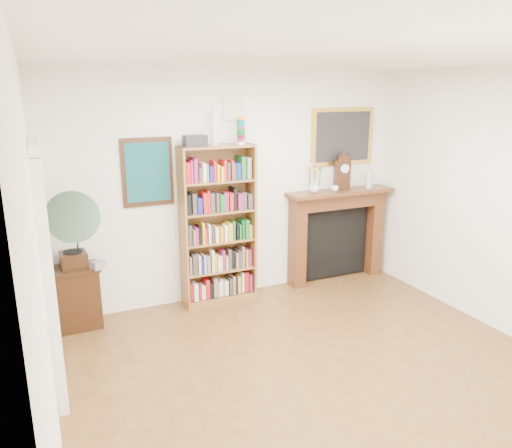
{
  "coord_description": "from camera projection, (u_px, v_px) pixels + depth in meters",
  "views": [
    {
      "loc": [
        -2.21,
        -3.13,
        2.57
      ],
      "look_at": [
        -0.1,
        1.6,
        1.15
      ],
      "focal_mm": 35.0,
      "sensor_mm": 36.0,
      "label": 1
    }
  ],
  "objects": [
    {
      "name": "bookshelf",
      "position": [
        218.0,
        217.0,
        5.96
      ],
      "size": [
        0.89,
        0.32,
        2.23
      ],
      "rotation": [
        0.0,
        0.0,
        -0.01
      ],
      "color": "brown",
      "rests_on": "floor"
    },
    {
      "name": "fireplace",
      "position": [
        336.0,
        226.0,
        6.79
      ],
      "size": [
        1.5,
        0.36,
        1.26
      ],
      "rotation": [
        0.0,
        0.0,
        -0.0
      ],
      "color": "#512612",
      "rests_on": "floor"
    },
    {
      "name": "room",
      "position": [
        350.0,
        242.0,
        3.94
      ],
      "size": [
        4.51,
        5.01,
        2.81
      ],
      "color": "#57331A",
      "rests_on": "ground"
    },
    {
      "name": "side_cabinet",
      "position": [
        77.0,
        297.0,
        5.47
      ],
      "size": [
        0.52,
        0.38,
        0.7
      ],
      "primitive_type": "cube",
      "rotation": [
        0.0,
        0.0,
        0.02
      ],
      "color": "black",
      "rests_on": "floor"
    },
    {
      "name": "bottle_right",
      "position": [
        371.0,
        180.0,
        6.77
      ],
      "size": [
        0.06,
        0.06,
        0.2
      ],
      "primitive_type": "cylinder",
      "color": "silver",
      "rests_on": "fireplace"
    },
    {
      "name": "mantel_clock",
      "position": [
        342.0,
        173.0,
        6.59
      ],
      "size": [
        0.22,
        0.15,
        0.46
      ],
      "rotation": [
        0.0,
        0.0,
        -0.24
      ],
      "color": "black",
      "rests_on": "fireplace"
    },
    {
      "name": "gilt_painting",
      "position": [
        343.0,
        137.0,
        6.59
      ],
      "size": [
        0.95,
        0.04,
        0.75
      ],
      "color": "gold",
      "rests_on": "back_wall"
    },
    {
      "name": "flower_vase",
      "position": [
        314.0,
        187.0,
        6.43
      ],
      "size": [
        0.17,
        0.17,
        0.15
      ],
      "primitive_type": "imported",
      "rotation": [
        0.0,
        0.0,
        -0.21
      ],
      "color": "silver",
      "rests_on": "fireplace"
    },
    {
      "name": "bottle_left",
      "position": [
        369.0,
        179.0,
        6.71
      ],
      "size": [
        0.07,
        0.07,
        0.24
      ],
      "primitive_type": "cylinder",
      "color": "silver",
      "rests_on": "fireplace"
    },
    {
      "name": "small_picture",
      "position": [
        233.0,
        107.0,
        5.87
      ],
      "size": [
        0.26,
        0.04,
        0.3
      ],
      "color": "white",
      "rests_on": "back_wall"
    },
    {
      "name": "gramophone",
      "position": [
        71.0,
        226.0,
        5.13
      ],
      "size": [
        0.57,
        0.7,
        0.88
      ],
      "rotation": [
        0.0,
        0.0,
        0.06
      ],
      "color": "black",
      "rests_on": "side_cabinet"
    },
    {
      "name": "teal_poster",
      "position": [
        148.0,
        172.0,
        5.64
      ],
      "size": [
        0.58,
        0.04,
        0.78
      ],
      "color": "black",
      "rests_on": "back_wall"
    },
    {
      "name": "door_casing",
      "position": [
        45.0,
        250.0,
        4.16
      ],
      "size": [
        0.08,
        1.02,
        2.17
      ],
      "color": "white",
      "rests_on": "left_wall"
    },
    {
      "name": "cd_stack",
      "position": [
        99.0,
        265.0,
        5.33
      ],
      "size": [
        0.15,
        0.15,
        0.08
      ],
      "primitive_type": "cube",
      "rotation": [
        0.0,
        0.0,
        0.26
      ],
      "color": "#ADAEB9",
      "rests_on": "side_cabinet"
    },
    {
      "name": "teacup",
      "position": [
        335.0,
        189.0,
        6.51
      ],
      "size": [
        0.12,
        0.12,
        0.08
      ],
      "primitive_type": "imported",
      "rotation": [
        0.0,
        0.0,
        -0.24
      ],
      "color": "white",
      "rests_on": "fireplace"
    }
  ]
}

